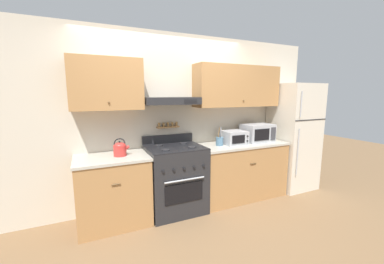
# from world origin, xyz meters

# --- Properties ---
(ground_plane) EXTENTS (16.00, 16.00, 0.00)m
(ground_plane) POSITION_xyz_m (0.00, 0.00, 0.00)
(ground_plane) COLOR brown
(wall_back) EXTENTS (5.20, 0.46, 2.55)m
(wall_back) POSITION_xyz_m (0.12, 0.61, 1.44)
(wall_back) COLOR beige
(wall_back) RESTS_ON ground_plane
(counter_left) EXTENTS (0.90, 0.65, 0.89)m
(counter_left) POSITION_xyz_m (-0.84, 0.33, 0.45)
(counter_left) COLOR #AD7A47
(counter_left) RESTS_ON ground_plane
(counter_right) EXTENTS (1.47, 0.65, 0.89)m
(counter_right) POSITION_xyz_m (1.13, 0.33, 0.45)
(counter_right) COLOR #AD7A47
(counter_right) RESTS_ON ground_plane
(stove_range) EXTENTS (0.78, 0.67, 1.07)m
(stove_range) POSITION_xyz_m (-0.00, 0.31, 0.48)
(stove_range) COLOR #232326
(stove_range) RESTS_ON ground_plane
(refrigerator) EXTENTS (0.70, 0.69, 1.85)m
(refrigerator) POSITION_xyz_m (2.24, 0.30, 0.92)
(refrigerator) COLOR beige
(refrigerator) RESTS_ON ground_plane
(tea_kettle) EXTENTS (0.21, 0.16, 0.23)m
(tea_kettle) POSITION_xyz_m (-0.74, 0.33, 0.99)
(tea_kettle) COLOR red
(tea_kettle) RESTS_ON counter_left
(microwave) EXTENTS (0.48, 0.37, 0.29)m
(microwave) POSITION_xyz_m (1.47, 0.35, 1.04)
(microwave) COLOR #ADAFB5
(microwave) RESTS_ON counter_right
(utensil_crock) EXTENTS (0.11, 0.11, 0.28)m
(utensil_crock) POSITION_xyz_m (0.73, 0.33, 0.96)
(utensil_crock) COLOR slate
(utensil_crock) RESTS_ON counter_right
(toaster_oven) EXTENTS (0.35, 0.33, 0.21)m
(toaster_oven) POSITION_xyz_m (0.99, 0.33, 1.00)
(toaster_oven) COLOR #ADAFB5
(toaster_oven) RESTS_ON counter_right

